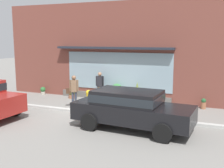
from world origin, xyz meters
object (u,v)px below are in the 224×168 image
Objects in this scene: parked_car_black at (131,107)px; potted_plant_near_hydrant at (72,93)px; potted_plant_low_front at (137,93)px; potted_plant_corner_tall at (117,91)px; pedestrian_with_handbag at (74,89)px; potted_plant_window_right at (203,104)px; pedestrian_passerby at (100,84)px; potted_plant_window_center at (43,90)px; fire_hydrant at (88,99)px.

parked_car_black is 6.37m from potted_plant_near_hydrant.
potted_plant_corner_tall is at bearing -179.16° from potted_plant_low_front.
potted_plant_window_right is (6.13, 2.14, -0.68)m from pedestrian_with_handbag.
pedestrian_with_handbag is 3.07× the size of potted_plant_window_right.
potted_plant_window_right is 7.35m from potted_plant_near_hydrant.
pedestrian_passerby is 3.01× the size of potted_plant_window_right.
potted_plant_low_front is at bearing 0.58° from potted_plant_window_center.
potted_plant_corner_tall is at bearing 68.08° from fire_hydrant.
potted_plant_window_right is at bearing 173.72° from pedestrian_with_handbag.
pedestrian_with_handbag is 3.38× the size of potted_plant_window_center.
potted_plant_near_hydrant is (-4.92, 4.01, -0.56)m from parked_car_black.
potted_plant_near_hydrant reaches higher than potted_plant_window_center.
pedestrian_with_handbag is 2.33m from potted_plant_near_hydrant.
pedestrian_with_handbag reaches higher than potted_plant_window_center.
potted_plant_window_right is 0.90× the size of potted_plant_near_hydrant.
parked_car_black reaches higher than potted_plant_window_right.
parked_car_black is 8.75× the size of potted_plant_window_right.
fire_hydrant is at bearing -134.89° from potted_plant_low_front.
fire_hydrant is 1.70× the size of potted_plant_window_right.
pedestrian_passerby is at bearing -178.40° from potted_plant_window_right.
pedestrian_passerby is 3.31× the size of potted_plant_window_center.
potted_plant_corner_tall is at bearing -149.70° from pedestrian_with_handbag.
potted_plant_low_front is 1.18m from potted_plant_corner_tall.
potted_plant_low_front is at bearing 1.06° from pedestrian_passerby.
parked_car_black is at bearing -62.94° from potted_plant_corner_tall.
pedestrian_with_handbag is 4.11m from potted_plant_window_center.
pedestrian_with_handbag is at bearing -160.98° from fire_hydrant.
potted_plant_window_right is at bearing 2.04° from potted_plant_near_hydrant.
potted_plant_window_center is (-2.21, 0.27, -0.05)m from potted_plant_near_hydrant.
potted_plant_near_hydrant is at bearing -177.96° from potted_plant_window_right.
parked_car_black is at bearing -76.62° from potted_plant_low_front.
fire_hydrant is 0.92× the size of potted_plant_corner_tall.
potted_plant_window_center is at bearing -57.67° from pedestrian_with_handbag.
potted_plant_window_right is 4.64m from potted_plant_corner_tall.
fire_hydrant is 0.19× the size of parked_car_black.
pedestrian_with_handbag is at bearing -160.73° from potted_plant_window_right.
potted_plant_window_center is at bearing 153.05° from parked_car_black.
parked_car_black is 8.34m from potted_plant_window_center.
pedestrian_with_handbag is at bearing -140.31° from potted_plant_low_front.
potted_plant_low_front is at bearing 107.43° from parked_car_black.
parked_car_black is at bearing -38.38° from fire_hydrant.
parked_car_black is (3.15, -4.12, -0.07)m from pedestrian_passerby.
potted_plant_near_hydrant is (-1.21, 1.88, -0.64)m from pedestrian_with_handbag.
potted_plant_near_hydrant is (-7.34, -0.26, 0.04)m from potted_plant_window_right.
pedestrian_passerby is at bearing -131.17° from pedestrian_with_handbag.
potted_plant_near_hydrant is (-2.70, -0.32, -0.25)m from potted_plant_corner_tall.
potted_plant_window_center is (-7.13, 4.28, -0.61)m from parked_car_black.
potted_plant_low_front is (1.96, 1.97, 0.09)m from fire_hydrant.
pedestrian_passerby is at bearing 3.44° from potted_plant_near_hydrant.
potted_plant_corner_tall is at bearing 6.69° from potted_plant_near_hydrant.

